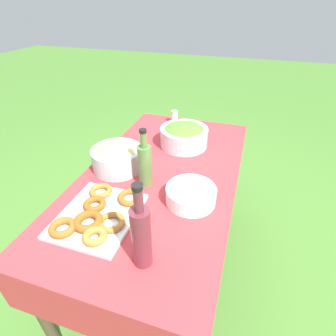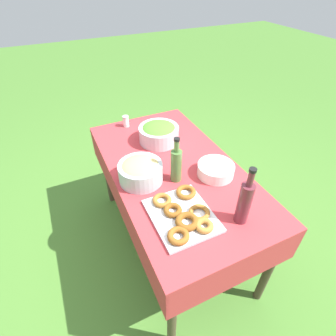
# 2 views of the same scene
# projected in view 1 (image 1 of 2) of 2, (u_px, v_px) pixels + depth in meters

# --- Properties ---
(ground_plane) EXTENTS (14.00, 14.00, 0.00)m
(ground_plane) POSITION_uv_depth(u_px,v_px,m) (163.00, 264.00, 1.77)
(ground_plane) COLOR #477A2D
(picnic_table) EXTENTS (1.42, 0.76, 0.76)m
(picnic_table) POSITION_uv_depth(u_px,v_px,m) (161.00, 189.00, 1.40)
(picnic_table) COLOR #B73338
(picnic_table) RESTS_ON ground_plane
(salad_bowl) EXTENTS (0.28, 0.28, 0.13)m
(salad_bowl) POSITION_uv_depth(u_px,v_px,m) (184.00, 135.00, 1.54)
(salad_bowl) COLOR silver
(salad_bowl) RESTS_ON picnic_table
(pasta_bowl) EXTENTS (0.26, 0.26, 0.13)m
(pasta_bowl) POSITION_uv_depth(u_px,v_px,m) (117.00, 156.00, 1.34)
(pasta_bowl) COLOR #B2B7BC
(pasta_bowl) RESTS_ON picnic_table
(donut_platter) EXTENTS (0.38, 0.31, 0.05)m
(donut_platter) POSITION_uv_depth(u_px,v_px,m) (98.00, 214.00, 1.06)
(donut_platter) COLOR silver
(donut_platter) RESTS_ON picnic_table
(plate_stack) EXTENTS (0.22, 0.22, 0.07)m
(plate_stack) POSITION_uv_depth(u_px,v_px,m) (191.00, 195.00, 1.14)
(plate_stack) COLOR white
(plate_stack) RESTS_ON picnic_table
(olive_oil_bottle) EXTENTS (0.06, 0.06, 0.29)m
(olive_oil_bottle) POSITION_uv_depth(u_px,v_px,m) (145.00, 164.00, 1.20)
(olive_oil_bottle) COLOR #4C7238
(olive_oil_bottle) RESTS_ON picnic_table
(wine_bottle) EXTENTS (0.07, 0.07, 0.33)m
(wine_bottle) POSITION_uv_depth(u_px,v_px,m) (141.00, 235.00, 0.83)
(wine_bottle) COLOR maroon
(wine_bottle) RESTS_ON picnic_table
(salt_shaker) EXTENTS (0.05, 0.05, 0.09)m
(salt_shaker) POSITION_uv_depth(u_px,v_px,m) (174.00, 117.00, 1.83)
(salt_shaker) COLOR white
(salt_shaker) RESTS_ON picnic_table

